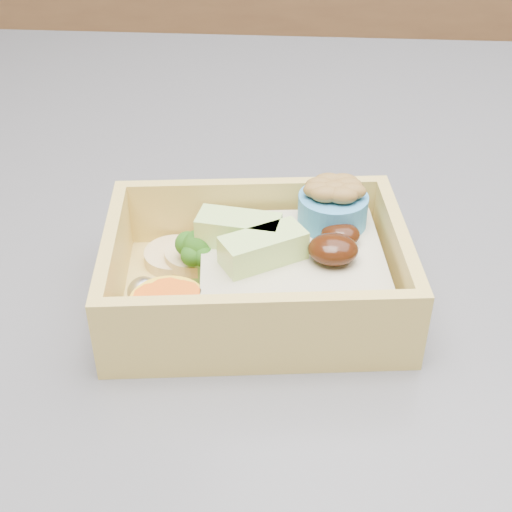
{
  "coord_description": "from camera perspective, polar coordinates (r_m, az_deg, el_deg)",
  "views": [
    {
      "loc": [
        -0.09,
        -0.54,
        1.2
      ],
      "look_at": [
        -0.12,
        -0.19,
        0.96
      ],
      "focal_mm": 50.0,
      "sensor_mm": 36.0,
      "label": 1
    }
  ],
  "objects": [
    {
      "name": "bento_box",
      "position": [
        0.44,
        0.75,
        -1.05
      ],
      "size": [
        0.19,
        0.15,
        0.07
      ],
      "rotation": [
        0.0,
        0.0,
        0.11
      ],
      "color": "#D8B859",
      "rests_on": "island"
    }
  ]
}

